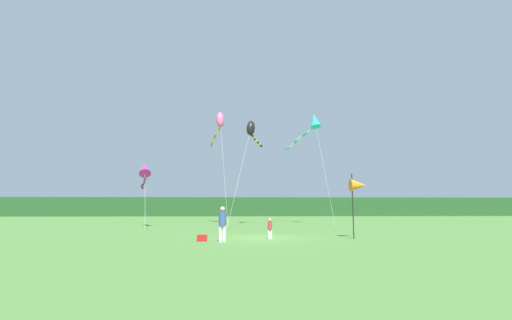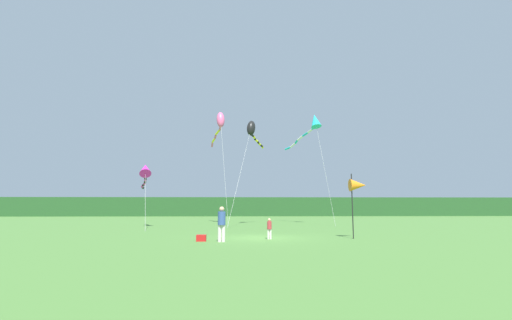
{
  "view_description": "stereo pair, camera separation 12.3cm",
  "coord_description": "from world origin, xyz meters",
  "px_view_note": "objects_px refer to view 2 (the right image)",
  "views": [
    {
      "loc": [
        -1.22,
        -20.46,
        1.75
      ],
      "look_at": [
        0.0,
        6.0,
        5.18
      ],
      "focal_mm": 25.17,
      "sensor_mm": 36.0,
      "label": 1
    },
    {
      "loc": [
        -1.1,
        -20.46,
        1.75
      ],
      "look_at": [
        0.0,
        6.0,
        5.18
      ],
      "focal_mm": 25.17,
      "sensor_mm": 36.0,
      "label": 2
    }
  ],
  "objects_px": {
    "person_child": "(269,227)",
    "kite_rainbow": "(220,123)",
    "kite_magenta": "(145,171)",
    "banner_flag_pole": "(358,186)",
    "person_adult": "(222,222)",
    "kite_black": "(252,130)",
    "cooler_box": "(201,238)",
    "kite_cyan": "(313,124)"
  },
  "relations": [
    {
      "from": "person_adult",
      "to": "kite_magenta",
      "type": "distance_m",
      "value": 15.16
    },
    {
      "from": "person_child",
      "to": "kite_rainbow",
      "type": "relative_size",
      "value": 0.1
    },
    {
      "from": "person_adult",
      "to": "kite_rainbow",
      "type": "height_order",
      "value": "kite_rainbow"
    },
    {
      "from": "banner_flag_pole",
      "to": "kite_rainbow",
      "type": "distance_m",
      "value": 19.99
    },
    {
      "from": "person_adult",
      "to": "kite_black",
      "type": "relative_size",
      "value": 0.17
    },
    {
      "from": "cooler_box",
      "to": "kite_black",
      "type": "xyz_separation_m",
      "value": [
        3.0,
        15.5,
        8.97
      ]
    },
    {
      "from": "person_child",
      "to": "kite_rainbow",
      "type": "distance_m",
      "value": 19.49
    },
    {
      "from": "cooler_box",
      "to": "kite_cyan",
      "type": "relative_size",
      "value": 0.04
    },
    {
      "from": "person_child",
      "to": "kite_cyan",
      "type": "relative_size",
      "value": 0.1
    },
    {
      "from": "banner_flag_pole",
      "to": "kite_rainbow",
      "type": "height_order",
      "value": "kite_rainbow"
    },
    {
      "from": "banner_flag_pole",
      "to": "kite_cyan",
      "type": "relative_size",
      "value": 0.32
    },
    {
      "from": "cooler_box",
      "to": "kite_black",
      "type": "bearing_deg",
      "value": 79.06
    },
    {
      "from": "kite_magenta",
      "to": "person_child",
      "type": "bearing_deg",
      "value": -49.17
    },
    {
      "from": "kite_rainbow",
      "to": "cooler_box",
      "type": "bearing_deg",
      "value": -89.25
    },
    {
      "from": "kite_cyan",
      "to": "kite_rainbow",
      "type": "relative_size",
      "value": 0.97
    },
    {
      "from": "kite_magenta",
      "to": "kite_rainbow",
      "type": "height_order",
      "value": "kite_rainbow"
    },
    {
      "from": "person_adult",
      "to": "kite_magenta",
      "type": "xyz_separation_m",
      "value": [
        -7.25,
        12.77,
        3.78
      ]
    },
    {
      "from": "person_adult",
      "to": "person_child",
      "type": "relative_size",
      "value": 1.57
    },
    {
      "from": "kite_cyan",
      "to": "kite_magenta",
      "type": "xyz_separation_m",
      "value": [
        -15.42,
        -4.21,
        -5.28
      ]
    },
    {
      "from": "banner_flag_pole",
      "to": "person_adult",
      "type": "bearing_deg",
      "value": -167.9
    },
    {
      "from": "kite_magenta",
      "to": "kite_rainbow",
      "type": "distance_m",
      "value": 9.68
    },
    {
      "from": "cooler_box",
      "to": "kite_magenta",
      "type": "distance_m",
      "value": 14.54
    },
    {
      "from": "person_adult",
      "to": "kite_magenta",
      "type": "height_order",
      "value": "kite_magenta"
    },
    {
      "from": "banner_flag_pole",
      "to": "kite_magenta",
      "type": "bearing_deg",
      "value": 142.77
    },
    {
      "from": "banner_flag_pole",
      "to": "kite_magenta",
      "type": "xyz_separation_m",
      "value": [
        -14.7,
        11.17,
        1.87
      ]
    },
    {
      "from": "kite_black",
      "to": "person_adult",
      "type": "bearing_deg",
      "value": -97.0
    },
    {
      "from": "banner_flag_pole",
      "to": "kite_cyan",
      "type": "bearing_deg",
      "value": 87.34
    },
    {
      "from": "banner_flag_pole",
      "to": "kite_rainbow",
      "type": "bearing_deg",
      "value": 117.99
    },
    {
      "from": "cooler_box",
      "to": "kite_cyan",
      "type": "height_order",
      "value": "kite_cyan"
    },
    {
      "from": "person_adult",
      "to": "cooler_box",
      "type": "distance_m",
      "value": 1.39
    },
    {
      "from": "person_child",
      "to": "kite_cyan",
      "type": "height_order",
      "value": "kite_cyan"
    },
    {
      "from": "person_adult",
      "to": "kite_black",
      "type": "xyz_separation_m",
      "value": [
        1.96,
        15.95,
        8.16
      ]
    },
    {
      "from": "kite_black",
      "to": "cooler_box",
      "type": "bearing_deg",
      "value": -100.94
    },
    {
      "from": "person_adult",
      "to": "kite_black",
      "type": "distance_m",
      "value": 18.02
    },
    {
      "from": "person_child",
      "to": "kite_magenta",
      "type": "height_order",
      "value": "kite_magenta"
    },
    {
      "from": "person_adult",
      "to": "person_child",
      "type": "bearing_deg",
      "value": 30.76
    },
    {
      "from": "kite_cyan",
      "to": "kite_magenta",
      "type": "height_order",
      "value": "kite_cyan"
    },
    {
      "from": "cooler_box",
      "to": "kite_rainbow",
      "type": "bearing_deg",
      "value": 90.75
    },
    {
      "from": "banner_flag_pole",
      "to": "kite_magenta",
      "type": "distance_m",
      "value": 18.56
    },
    {
      "from": "person_adult",
      "to": "kite_rainbow",
      "type": "relative_size",
      "value": 0.15
    },
    {
      "from": "banner_flag_pole",
      "to": "kite_black",
      "type": "bearing_deg",
      "value": 110.94
    },
    {
      "from": "kite_black",
      "to": "kite_rainbow",
      "type": "relative_size",
      "value": 0.89
    }
  ]
}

